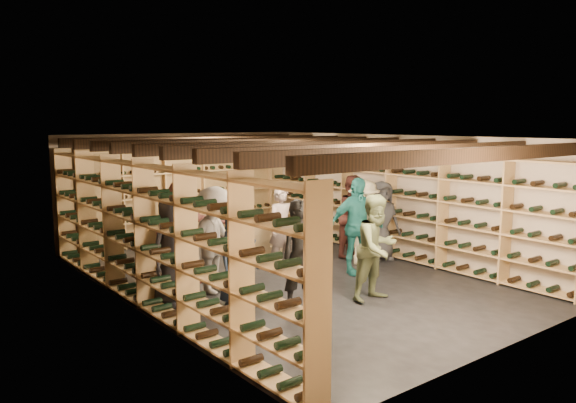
% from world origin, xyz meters
% --- Properties ---
extents(ground, '(8.00, 8.00, 0.00)m').
position_xyz_m(ground, '(0.00, 0.00, 0.00)').
color(ground, black).
rests_on(ground, ground).
extents(walls, '(5.52, 8.02, 2.40)m').
position_xyz_m(walls, '(0.00, 0.00, 1.20)').
color(walls, '#BAA791').
rests_on(walls, ground).
extents(ceiling, '(5.50, 8.00, 0.01)m').
position_xyz_m(ceiling, '(0.00, 0.00, 2.40)').
color(ceiling, beige).
rests_on(ceiling, walls).
extents(ceiling_joists, '(5.40, 7.12, 0.18)m').
position_xyz_m(ceiling_joists, '(0.00, 0.00, 2.26)').
color(ceiling_joists, black).
rests_on(ceiling_joists, ground).
extents(wine_rack_left, '(0.32, 7.50, 2.15)m').
position_xyz_m(wine_rack_left, '(-2.57, 0.00, 1.08)').
color(wine_rack_left, '#AA7E52').
rests_on(wine_rack_left, ground).
extents(wine_rack_right, '(0.32, 7.50, 2.15)m').
position_xyz_m(wine_rack_right, '(2.57, 0.00, 1.08)').
color(wine_rack_right, '#AA7E52').
rests_on(wine_rack_right, ground).
extents(wine_rack_back, '(4.70, 0.30, 2.15)m').
position_xyz_m(wine_rack_back, '(0.00, 3.83, 1.07)').
color(wine_rack_back, '#AA7E52').
rests_on(wine_rack_back, ground).
extents(crate_stack_left, '(0.53, 0.38, 0.68)m').
position_xyz_m(crate_stack_left, '(0.25, 1.34, 0.34)').
color(crate_stack_left, tan).
rests_on(crate_stack_left, ground).
extents(crate_stack_right, '(0.57, 0.46, 0.51)m').
position_xyz_m(crate_stack_right, '(0.88, 1.79, 0.26)').
color(crate_stack_right, tan).
rests_on(crate_stack_right, ground).
extents(crate_loose, '(0.59, 0.51, 0.17)m').
position_xyz_m(crate_loose, '(0.55, 1.70, 0.09)').
color(crate_loose, tan).
rests_on(crate_loose, ground).
extents(person_0, '(0.91, 0.70, 1.65)m').
position_xyz_m(person_0, '(-2.18, -0.10, 0.83)').
color(person_0, black).
rests_on(person_0, ground).
extents(person_1, '(0.64, 0.49, 1.58)m').
position_xyz_m(person_1, '(-0.89, -1.44, 0.79)').
color(person_1, black).
rests_on(person_1, ground).
extents(person_2, '(0.79, 0.62, 1.60)m').
position_xyz_m(person_2, '(0.28, -1.80, 0.80)').
color(person_2, '#505937').
rests_on(person_2, ground).
extents(person_3, '(1.13, 0.79, 1.60)m').
position_xyz_m(person_3, '(1.63, -0.19, 0.80)').
color(person_3, beige).
rests_on(person_3, ground).
extents(person_4, '(1.08, 0.74, 1.70)m').
position_xyz_m(person_4, '(1.09, -0.55, 0.85)').
color(person_4, '#1F706C').
rests_on(person_4, ground).
extents(person_5, '(1.70, 0.86, 1.75)m').
position_xyz_m(person_5, '(-1.63, 0.67, 0.88)').
color(person_5, brown).
rests_on(person_5, ground).
extents(person_6, '(0.83, 0.66, 1.49)m').
position_xyz_m(person_6, '(-1.45, -0.68, 0.75)').
color(person_6, '#1F2F4D').
rests_on(person_6, ground).
extents(person_7, '(0.60, 0.46, 1.48)m').
position_xyz_m(person_7, '(0.32, 0.57, 0.74)').
color(person_7, gray).
rests_on(person_7, ground).
extents(person_8, '(0.95, 0.84, 1.62)m').
position_xyz_m(person_8, '(1.95, 0.37, 0.81)').
color(person_8, '#48201C').
rests_on(person_8, ground).
extents(person_9, '(1.23, 0.96, 1.67)m').
position_xyz_m(person_9, '(-1.45, -0.01, 0.83)').
color(person_9, '#A19A93').
rests_on(person_9, ground).
extents(person_10, '(0.98, 0.64, 1.54)m').
position_xyz_m(person_10, '(-0.41, 1.07, 0.77)').
color(person_10, '#2C5542').
rests_on(person_10, ground).
extents(person_12, '(0.87, 0.71, 1.54)m').
position_xyz_m(person_12, '(2.18, -0.13, 0.77)').
color(person_12, '#323337').
rests_on(person_12, ground).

